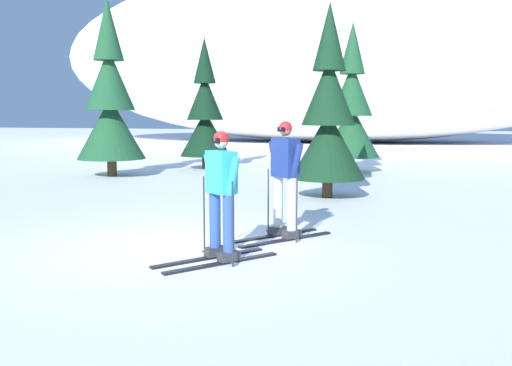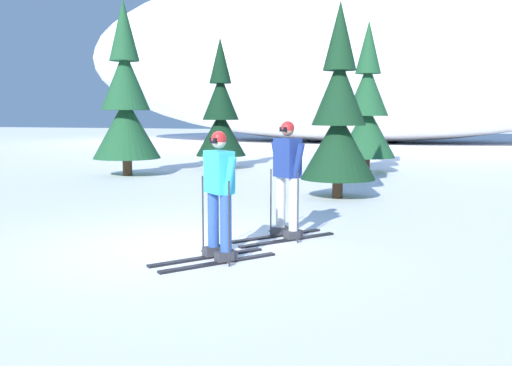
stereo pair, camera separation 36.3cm
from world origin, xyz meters
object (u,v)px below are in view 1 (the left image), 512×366
(skier_cyan_jacket, at_px, (221,194))
(pine_tree_center_right, at_px, (351,110))
(pine_tree_center_left, at_px, (205,114))
(pine_tree_far_right, at_px, (328,117))
(skier_navy_jacket, at_px, (285,177))
(pine_tree_far_left, at_px, (110,103))

(skier_cyan_jacket, bearing_deg, pine_tree_center_right, 87.47)
(pine_tree_center_left, relative_size, pine_tree_far_right, 1.03)
(skier_cyan_jacket, xyz_separation_m, pine_tree_center_right, (0.54, 12.11, 1.17))
(pine_tree_center_right, height_order, pine_tree_far_right, pine_tree_center_right)
(skier_cyan_jacket, relative_size, pine_tree_far_right, 0.39)
(pine_tree_center_left, distance_m, pine_tree_far_right, 7.74)
(skier_cyan_jacket, bearing_deg, skier_navy_jacket, 71.48)
(skier_cyan_jacket, relative_size, pine_tree_far_left, 0.32)
(pine_tree_center_right, bearing_deg, skier_navy_jacket, -90.07)
(pine_tree_center_left, xyz_separation_m, pine_tree_far_right, (5.09, -5.82, -0.05))
(pine_tree_center_right, distance_m, pine_tree_far_right, 6.10)
(pine_tree_center_right, bearing_deg, pine_tree_center_left, -176.91)
(pine_tree_center_left, relative_size, pine_tree_center_right, 0.92)
(pine_tree_far_left, bearing_deg, pine_tree_far_right, -21.52)
(skier_navy_jacket, distance_m, pine_tree_far_right, 4.55)
(pine_tree_far_left, bearing_deg, pine_tree_center_left, 56.88)
(skier_navy_jacket, height_order, pine_tree_far_right, pine_tree_far_right)
(pine_tree_far_right, bearing_deg, pine_tree_center_right, 90.50)
(pine_tree_center_left, bearing_deg, skier_navy_jacket, -63.94)
(skier_cyan_jacket, xyz_separation_m, pine_tree_far_right, (0.59, 6.01, 0.96))
(pine_tree_far_right, bearing_deg, pine_tree_center_left, 131.18)
(pine_tree_center_right, bearing_deg, pine_tree_far_left, -154.79)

